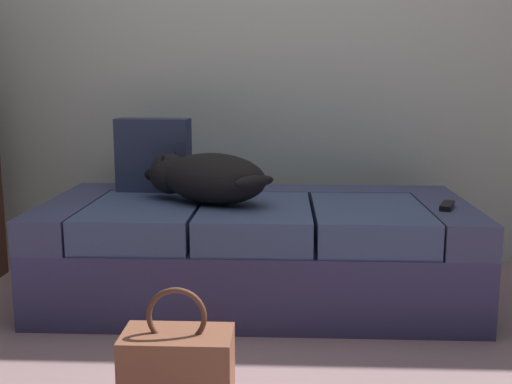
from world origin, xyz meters
TOP-DOWN VIEW (x-y plane):
  - couch at (0.00, 0.99)m, footprint 1.82×0.87m
  - dog_dark at (-0.21, 0.95)m, footprint 0.61×0.43m
  - tv_remote at (0.79, 0.88)m, footprint 0.09×0.16m
  - throw_pillow at (-0.49, 1.22)m, footprint 0.35×0.14m
  - handbag at (-0.19, 0.02)m, footprint 0.32×0.18m

SIDE VIEW (x-z plane):
  - handbag at x=-0.19m, z-range -0.06..0.31m
  - couch at x=0.00m, z-range 0.00..0.43m
  - tv_remote at x=0.79m, z-range 0.44..0.46m
  - dog_dark at x=-0.21m, z-range 0.44..0.65m
  - throw_pillow at x=-0.49m, z-range 0.44..0.78m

